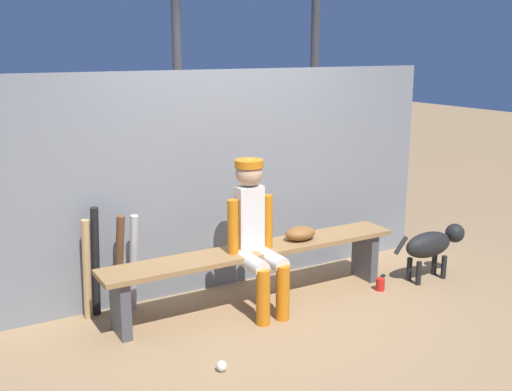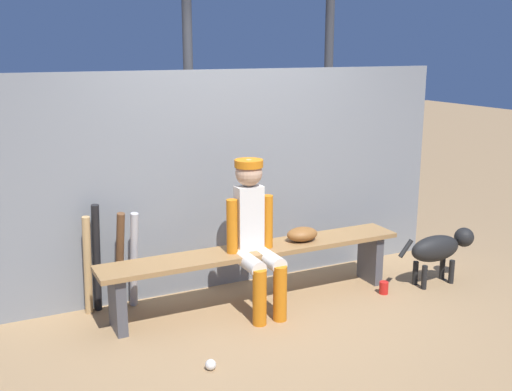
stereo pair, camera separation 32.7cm
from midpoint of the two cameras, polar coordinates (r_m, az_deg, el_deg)
The scene contains 13 objects.
ground_plane at distance 5.28m, azimuth 1.80°, elevation -10.00°, with size 30.00×30.00×0.00m, color #9E7A51.
chainlink_fence at distance 5.42m, azimuth -0.69°, elevation 1.42°, with size 4.29×0.03×1.93m, color gray.
dugout_bench at distance 5.13m, azimuth 1.84°, elevation -6.06°, with size 2.65×0.36×0.49m.
player_seated at distance 4.92m, azimuth 1.81°, elevation -3.32°, with size 0.41×0.55×1.25m.
baseball_glove at distance 5.29m, azimuth 6.10°, elevation -3.62°, with size 0.28×0.20×0.12m, color brown.
bat_aluminum_silver at distance 5.11m, azimuth -9.49°, elevation -5.98°, with size 0.06×0.06×0.83m, color #B7B7BC.
bat_wood_dark at distance 5.10m, azimuth -10.78°, elevation -6.01°, with size 0.06×0.06×0.85m, color brown.
bat_aluminum_black at distance 5.08m, azimuth -12.85°, elevation -5.76°, with size 0.06×0.06×0.91m, color black.
bat_wood_tan at distance 5.05m, azimuth -13.63°, elevation -6.41°, with size 0.06×0.06×0.83m, color tan.
baseball at distance 4.27m, azimuth -1.98°, elevation -15.51°, with size 0.07×0.07×0.07m, color white.
cup_on_ground at distance 5.59m, azimuth 13.48°, elevation -8.37°, with size 0.08×0.08×0.11m, color red.
cup_on_bench at distance 5.15m, azimuth 2.65°, elevation -4.09°, with size 0.08×0.08×0.11m, color silver.
dog at distance 5.88m, azimuth 18.31°, elevation -4.69°, with size 0.84×0.20×0.49m.
Camera 2 is at (-2.12, -4.35, 2.12)m, focal length 42.95 mm.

